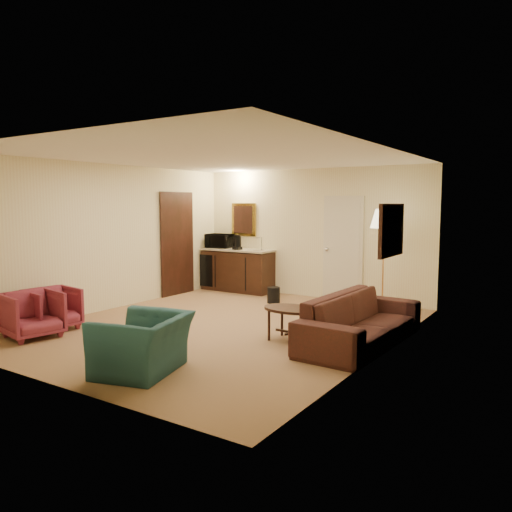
{
  "coord_description": "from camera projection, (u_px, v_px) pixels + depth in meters",
  "views": [
    {
      "loc": [
        4.55,
        -6.1,
        1.9
      ],
      "look_at": [
        0.27,
        0.5,
        1.07
      ],
      "focal_mm": 35.0,
      "sensor_mm": 36.0,
      "label": 1
    }
  ],
  "objects": [
    {
      "name": "teal_armchair",
      "position": [
        143.0,
        334.0,
        5.6
      ],
      "size": [
        0.89,
        1.14,
        0.87
      ],
      "primitive_type": "imported",
      "rotation": [
        0.0,
        0.0,
        -1.3
      ],
      "color": "#204B52",
      "rests_on": "ground"
    },
    {
      "name": "ground",
      "position": [
        224.0,
        326.0,
        7.75
      ],
      "size": [
        6.0,
        6.0,
        0.0
      ],
      "primitive_type": "plane",
      "color": "#966B4C",
      "rests_on": "ground"
    },
    {
      "name": "coffee_maker",
      "position": [
        237.0,
        242.0,
        10.65
      ],
      "size": [
        0.2,
        0.2,
        0.31
      ],
      "primitive_type": "cylinder",
      "rotation": [
        0.0,
        0.0,
        -0.21
      ],
      "color": "black",
      "rests_on": "wetbar_cabinet"
    },
    {
      "name": "waste_bin",
      "position": [
        274.0,
        295.0,
        9.56
      ],
      "size": [
        0.32,
        0.32,
        0.31
      ],
      "primitive_type": "cylinder",
      "rotation": [
        0.0,
        0.0,
        0.41
      ],
      "color": "black",
      "rests_on": "ground"
    },
    {
      "name": "room_walls",
      "position": [
        246.0,
        215.0,
        8.26
      ],
      "size": [
        5.02,
        6.01,
        2.61
      ],
      "color": "#F2E7B5",
      "rests_on": "ground"
    },
    {
      "name": "rose_chair_far",
      "position": [
        32.0,
        312.0,
        7.07
      ],
      "size": [
        0.79,
        0.82,
        0.73
      ],
      "primitive_type": "imported",
      "rotation": [
        0.0,
        0.0,
        1.38
      ],
      "color": "#8E2E44",
      "rests_on": "ground"
    },
    {
      "name": "rose_chair_near",
      "position": [
        52.0,
        307.0,
        7.53
      ],
      "size": [
        0.74,
        0.77,
        0.7
      ],
      "primitive_type": "imported",
      "rotation": [
        0.0,
        0.0,
        1.41
      ],
      "color": "#8E2E44",
      "rests_on": "ground"
    },
    {
      "name": "microwave",
      "position": [
        219.0,
        239.0,
        11.07
      ],
      "size": [
        0.59,
        0.38,
        0.38
      ],
      "primitive_type": "imported",
      "rotation": [
        0.0,
        0.0,
        0.12
      ],
      "color": "black",
      "rests_on": "wetbar_cabinet"
    },
    {
      "name": "wetbar_cabinet",
      "position": [
        237.0,
        270.0,
        10.86
      ],
      "size": [
        1.64,
        0.58,
        0.92
      ],
      "primitive_type": "cube",
      "color": "#321A10",
      "rests_on": "ground"
    },
    {
      "name": "coffee_table",
      "position": [
        291.0,
        324.0,
        6.9
      ],
      "size": [
        0.85,
        0.6,
        0.47
      ],
      "primitive_type": "cube",
      "rotation": [
        0.0,
        0.0,
        -0.06
      ],
      "color": "black",
      "rests_on": "ground"
    },
    {
      "name": "sofa",
      "position": [
        361.0,
        312.0,
        6.71
      ],
      "size": [
        0.77,
        2.34,
        0.9
      ],
      "primitive_type": "imported",
      "rotation": [
        0.0,
        0.0,
        1.53
      ],
      "color": "black",
      "rests_on": "ground"
    },
    {
      "name": "floor_lamp",
      "position": [
        383.0,
        260.0,
        8.74
      ],
      "size": [
        0.53,
        0.53,
        1.82
      ],
      "primitive_type": "cube",
      "rotation": [
        0.0,
        0.0,
        -0.1
      ],
      "color": "gold",
      "rests_on": "ground"
    }
  ]
}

